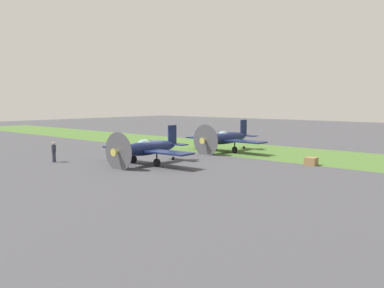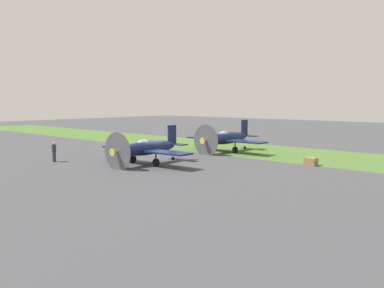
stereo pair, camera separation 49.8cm
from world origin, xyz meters
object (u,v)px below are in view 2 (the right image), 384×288
Objects in this scene: ground_crew_chief at (54,151)px; runway_marker_cone at (171,147)px; supply_crate at (311,162)px; airplane_wingman at (226,138)px; fuel_drum at (150,144)px; airplane_lead at (147,148)px.

runway_marker_cone is (-0.78, -13.43, -0.69)m from ground_crew_chief.
ground_crew_chief reaches higher than runway_marker_cone.
supply_crate reaches higher than runway_marker_cone.
airplane_wingman is 21.29× the size of runway_marker_cone.
ground_crew_chief is 1.92× the size of fuel_drum.
airplane_wingman reaches higher than airplane_lead.
fuel_drum is 18.51m from supply_crate.
ground_crew_chief reaches higher than supply_crate.
runway_marker_cone is (6.22, -9.03, -1.14)m from airplane_lead.
fuel_drum is 1.00× the size of supply_crate.
airplane_wingman is at bearing -162.27° from runway_marker_cone.
fuel_drum is at bearing 2.40° from supply_crate.
supply_crate is at bearing -177.60° from fuel_drum.
fuel_drum is at bearing 23.30° from airplane_wingman.
ground_crew_chief is 1.92× the size of supply_crate.
airplane_lead is 10.12× the size of supply_crate.
supply_crate is at bearing 178.30° from runway_marker_cone.
supply_crate is at bearing 168.24° from airplane_wingman.
ground_crew_chief is at bearing 30.00° from airplane_lead.
airplane_lead is 5.27× the size of ground_crew_chief.
supply_crate is 16.59m from runway_marker_cone.
airplane_lead reaches higher than ground_crew_chief.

